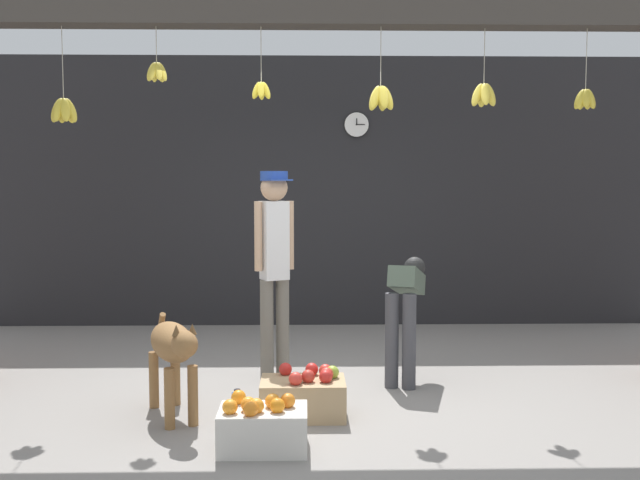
{
  "coord_description": "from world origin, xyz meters",
  "views": [
    {
      "loc": [
        -0.13,
        -5.47,
        1.63
      ],
      "look_at": [
        0.0,
        0.4,
        1.17
      ],
      "focal_mm": 40.0,
      "sensor_mm": 36.0,
      "label": 1
    }
  ],
  "objects_px": {
    "dog": "(173,348)",
    "wall_clock": "(357,125)",
    "fruit_crate_apples": "(304,396)",
    "shopkeeper": "(274,257)",
    "worker_stooping": "(406,303)",
    "fruit_crate_oranges": "(262,426)",
    "water_bottle": "(237,409)"
  },
  "relations": [
    {
      "from": "fruit_crate_apples",
      "to": "water_bottle",
      "type": "bearing_deg",
      "value": -157.8
    },
    {
      "from": "fruit_crate_oranges",
      "to": "fruit_crate_apples",
      "type": "bearing_deg",
      "value": 67.57
    },
    {
      "from": "worker_stooping",
      "to": "wall_clock",
      "type": "relative_size",
      "value": 3.44
    },
    {
      "from": "dog",
      "to": "fruit_crate_oranges",
      "type": "relative_size",
      "value": 1.69
    },
    {
      "from": "worker_stooping",
      "to": "fruit_crate_apples",
      "type": "xyz_separation_m",
      "value": [
        -0.84,
        -0.87,
        -0.51
      ]
    },
    {
      "from": "dog",
      "to": "water_bottle",
      "type": "xyz_separation_m",
      "value": [
        0.46,
        -0.17,
        -0.38
      ]
    },
    {
      "from": "dog",
      "to": "wall_clock",
      "type": "relative_size",
      "value": 3.16
    },
    {
      "from": "shopkeeper",
      "to": "fruit_crate_oranges",
      "type": "distance_m",
      "value": 1.76
    },
    {
      "from": "fruit_crate_apples",
      "to": "wall_clock",
      "type": "distance_m",
      "value": 3.95
    },
    {
      "from": "dog",
      "to": "water_bottle",
      "type": "height_order",
      "value": "dog"
    },
    {
      "from": "fruit_crate_oranges",
      "to": "water_bottle",
      "type": "bearing_deg",
      "value": 114.17
    },
    {
      "from": "shopkeeper",
      "to": "worker_stooping",
      "type": "xyz_separation_m",
      "value": [
        1.08,
        -0.02,
        -0.38
      ]
    },
    {
      "from": "fruit_crate_oranges",
      "to": "dog",
      "type": "bearing_deg",
      "value": 136.94
    },
    {
      "from": "shopkeeper",
      "to": "fruit_crate_oranges",
      "type": "relative_size",
      "value": 3.2
    },
    {
      "from": "fruit_crate_oranges",
      "to": "wall_clock",
      "type": "xyz_separation_m",
      "value": [
        0.86,
        3.87,
        2.16
      ]
    },
    {
      "from": "dog",
      "to": "worker_stooping",
      "type": "bearing_deg",
      "value": 93.44
    },
    {
      "from": "water_bottle",
      "to": "fruit_crate_oranges",
      "type": "bearing_deg",
      "value": -65.83
    },
    {
      "from": "shopkeeper",
      "to": "wall_clock",
      "type": "distance_m",
      "value": 2.8
    },
    {
      "from": "dog",
      "to": "fruit_crate_apples",
      "type": "height_order",
      "value": "dog"
    },
    {
      "from": "dog",
      "to": "fruit_crate_oranges",
      "type": "xyz_separation_m",
      "value": [
        0.65,
        -0.61,
        -0.35
      ]
    },
    {
      "from": "fruit_crate_oranges",
      "to": "wall_clock",
      "type": "distance_m",
      "value": 4.51
    },
    {
      "from": "worker_stooping",
      "to": "fruit_crate_oranges",
      "type": "distance_m",
      "value": 1.92
    },
    {
      "from": "dog",
      "to": "wall_clock",
      "type": "height_order",
      "value": "wall_clock"
    },
    {
      "from": "fruit_crate_oranges",
      "to": "water_bottle",
      "type": "distance_m",
      "value": 0.48
    },
    {
      "from": "shopkeeper",
      "to": "dog",
      "type": "bearing_deg",
      "value": 28.93
    },
    {
      "from": "dog",
      "to": "shopkeeper",
      "type": "bearing_deg",
      "value": 120.2
    },
    {
      "from": "dog",
      "to": "shopkeeper",
      "type": "height_order",
      "value": "shopkeeper"
    },
    {
      "from": "dog",
      "to": "shopkeeper",
      "type": "relative_size",
      "value": 0.53
    },
    {
      "from": "dog",
      "to": "worker_stooping",
      "type": "xyz_separation_m",
      "value": [
        1.74,
        0.88,
        0.16
      ]
    },
    {
      "from": "fruit_crate_oranges",
      "to": "water_bottle",
      "type": "height_order",
      "value": "fruit_crate_oranges"
    },
    {
      "from": "dog",
      "to": "fruit_crate_apples",
      "type": "xyz_separation_m",
      "value": [
        0.91,
        0.01,
        -0.35
      ]
    },
    {
      "from": "fruit_crate_apples",
      "to": "dog",
      "type": "bearing_deg",
      "value": -179.37
    }
  ]
}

